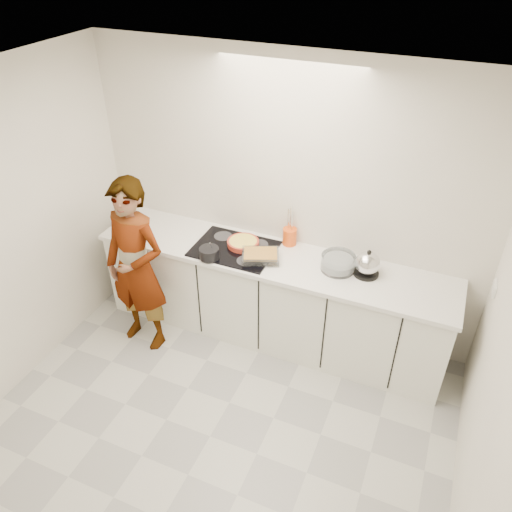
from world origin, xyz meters
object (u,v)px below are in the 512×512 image
at_px(hob, 234,249).
at_px(mixing_bowl, 338,263).
at_px(kettle, 367,264).
at_px(baking_dish, 261,255).
at_px(utensil_crock, 290,236).
at_px(tart_dish, 243,243).
at_px(cook, 136,267).
at_px(saucepan, 209,253).

distance_m(hob, mixing_bowl, 0.94).
relative_size(mixing_bowl, kettle, 1.33).
distance_m(baking_dish, utensil_crock, 0.37).
xyz_separation_m(tart_dish, cook, (-0.77, -0.58, -0.11)).
relative_size(mixing_bowl, cook, 0.19).
bearing_deg(hob, utensil_crock, 33.07).
distance_m(saucepan, cook, 0.66).
distance_m(tart_dish, kettle, 1.12).
bearing_deg(tart_dish, saucepan, -122.62).
xyz_separation_m(utensil_crock, cook, (-1.14, -0.78, -0.15)).
height_order(utensil_crock, cook, cook).
relative_size(utensil_crock, cook, 0.09).
height_order(saucepan, cook, cook).
xyz_separation_m(tart_dish, baking_dish, (0.23, -0.14, 0.01)).
bearing_deg(kettle, baking_dish, -170.38).
bearing_deg(hob, cook, -145.06).
xyz_separation_m(kettle, utensil_crock, (-0.75, 0.19, -0.02)).
bearing_deg(baking_dish, cook, -156.33).
bearing_deg(baking_dish, kettle, 9.62).
height_order(kettle, cook, cook).
relative_size(tart_dish, saucepan, 1.53).
relative_size(kettle, cook, 0.14).
bearing_deg(cook, tart_dish, 41.93).
xyz_separation_m(hob, baking_dish, (0.28, -0.06, 0.04)).
height_order(hob, cook, cook).
relative_size(tart_dish, mixing_bowl, 1.03).
bearing_deg(baking_dish, mixing_bowl, 11.13).
height_order(baking_dish, kettle, kettle).
bearing_deg(mixing_bowl, utensil_crock, 157.45).
xyz_separation_m(hob, cook, (-0.72, -0.50, -0.08)).
bearing_deg(hob, kettle, 4.25).
height_order(saucepan, kettle, kettle).
distance_m(utensil_crock, cook, 1.39).
distance_m(baking_dish, cook, 1.10).
bearing_deg(saucepan, tart_dish, 57.38).
bearing_deg(mixing_bowl, tart_dish, 179.45).
bearing_deg(baking_dish, hob, 167.15).
bearing_deg(kettle, mixing_bowl, -174.60).
bearing_deg(hob, baking_dish, -12.85).
distance_m(tart_dish, cook, 0.97).
distance_m(saucepan, kettle, 1.35).
relative_size(hob, baking_dish, 1.89).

